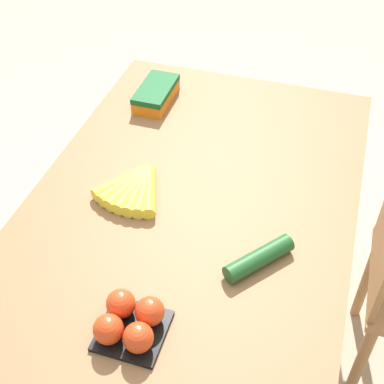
{
  "coord_description": "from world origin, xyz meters",
  "views": [
    {
      "loc": [
        1.01,
        0.31,
        1.78
      ],
      "look_at": [
        0.0,
        0.0,
        0.79
      ],
      "focal_mm": 50.0,
      "sensor_mm": 36.0,
      "label": 1
    }
  ],
  "objects": [
    {
      "name": "ground_plane",
      "position": [
        0.0,
        0.0,
        0.0
      ],
      "size": [
        12.0,
        12.0,
        0.0
      ],
      "primitive_type": "plane",
      "color": "#B7A88E"
    },
    {
      "name": "dining_table",
      "position": [
        0.0,
        0.0,
        0.66
      ],
      "size": [
        1.35,
        0.88,
        0.76
      ],
      "color": "olive",
      "rests_on": "ground_plane"
    },
    {
      "name": "banana_bunch",
      "position": [
        0.02,
        -0.16,
        0.78
      ],
      "size": [
        0.2,
        0.2,
        0.04
      ],
      "color": "brown",
      "rests_on": "dining_table"
    },
    {
      "name": "tomato_pack",
      "position": [
        0.43,
        -0.0,
        0.8
      ],
      "size": [
        0.14,
        0.14,
        0.08
      ],
      "color": "black",
      "rests_on": "dining_table"
    },
    {
      "name": "carrot_bag",
      "position": [
        -0.43,
        -0.26,
        0.8
      ],
      "size": [
        0.2,
        0.1,
        0.06
      ],
      "color": "orange",
      "rests_on": "dining_table"
    },
    {
      "name": "cucumber_near",
      "position": [
        0.17,
        0.22,
        0.79
      ],
      "size": [
        0.18,
        0.15,
        0.05
      ],
      "color": "#1E5123",
      "rests_on": "dining_table"
    }
  ]
}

